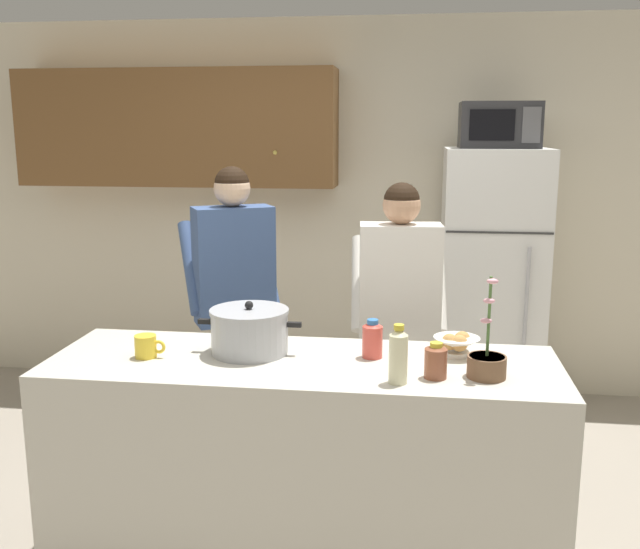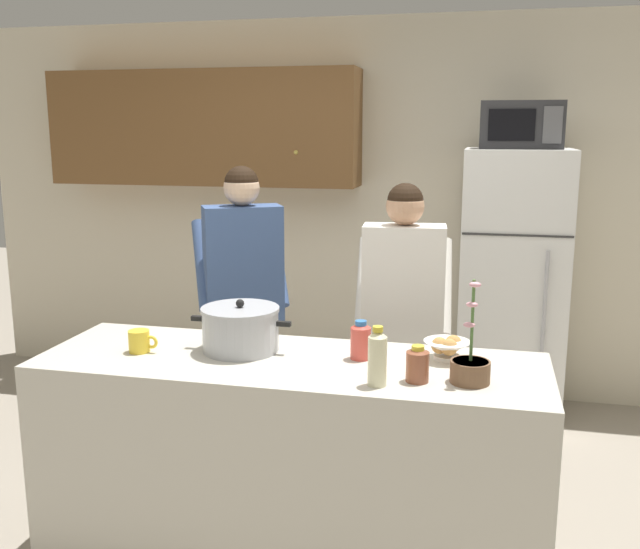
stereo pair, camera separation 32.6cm
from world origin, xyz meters
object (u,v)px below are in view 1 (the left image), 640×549
Objects in this scene: bottle_near_edge at (372,339)px; bottle_mid_counter at (436,360)px; cooking_pot at (250,331)px; person_near_pot at (234,281)px; person_by_sink at (399,302)px; potted_orchid at (487,363)px; refrigerator at (491,284)px; bottle_far_corner at (398,355)px; bread_bowl at (457,344)px; coffee_mug at (146,346)px; microwave at (499,125)px.

bottle_near_edge reaches higher than bottle_mid_counter.
cooking_pot is 2.73× the size of bottle_near_edge.
person_near_pot is 3.73× the size of cooking_pot.
person_by_sink is 3.59× the size of cooking_pot.
refrigerator is at bearing 83.85° from potted_orchid.
bottle_far_corner is at bearing -151.87° from bottle_mid_counter.
bread_bowl is at bearing 71.66° from bottle_mid_counter.
bottle_mid_counter reaches higher than coffee_mug.
refrigerator is 1.23m from person_by_sink.
bottle_mid_counter is (0.78, -0.21, -0.03)m from cooking_pot.
potted_orchid is at bearing -68.34° from bread_bowl.
person_near_pot is at bearing 145.50° from bread_bowl.
potted_orchid is (0.10, -0.25, 0.01)m from bread_bowl.
coffee_mug is at bearing 175.52° from bottle_mid_counter.
potted_orchid is (1.26, -1.05, -0.06)m from person_near_pot.
bottle_far_corner is (1.05, -0.17, 0.06)m from coffee_mug.
bottle_near_edge is (-0.09, -0.69, 0.01)m from person_by_sink.
bottle_far_corner is at bearing -162.11° from potted_orchid.
coffee_mug is at bearing -130.09° from refrigerator.
microwave is 2.06m from bottle_near_edge.
bottle_far_corner reaches higher than coffee_mug.
bottle_near_edge is (-0.66, -1.75, -0.88)m from microwave.
coffee_mug is (-1.60, -1.87, -0.91)m from microwave.
bottle_mid_counter is (1.07, -1.08, -0.05)m from person_near_pot.
coffee_mug is at bearing 170.85° from bottle_far_corner.
bread_bowl is 0.85× the size of bottle_far_corner.
person_near_pot is 0.92m from person_by_sink.
person_by_sink is 0.93m from cooking_pot.
microwave reaches higher than bottle_mid_counter.
microwave is 2.20m from bottle_mid_counter.
bread_bowl is 0.43m from bottle_far_corner.
person_near_pot reaches higher than bottle_far_corner.
refrigerator is at bearing 62.42° from person_by_sink.
microwave is at bearing 78.36° from bottle_mid_counter.
person_by_sink reaches higher than cooking_pot.
person_near_pot is 8.54× the size of bread_bowl.
coffee_mug is at bearing -172.35° from bottle_near_edge.
potted_orchid is at bearing -96.15° from refrigerator.
microwave is 2.62m from coffee_mug.
cooking_pot reaches higher than bread_bowl.
bottle_mid_counter is at bearing -15.27° from cooking_pot.
microwave is at bearing -89.93° from refrigerator.
person_by_sink reaches higher than potted_orchid.
coffee_mug is 0.33× the size of potted_orchid.
person_near_pot reaches higher than bread_bowl.
refrigerator is 1.74m from person_near_pot.
microwave is 3.66× the size of coffee_mug.
cooking_pot reaches higher than bottle_near_edge.
bottle_mid_counter is (0.16, -0.90, -0.00)m from person_by_sink.
potted_orchid is at bearing -96.22° from microwave.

